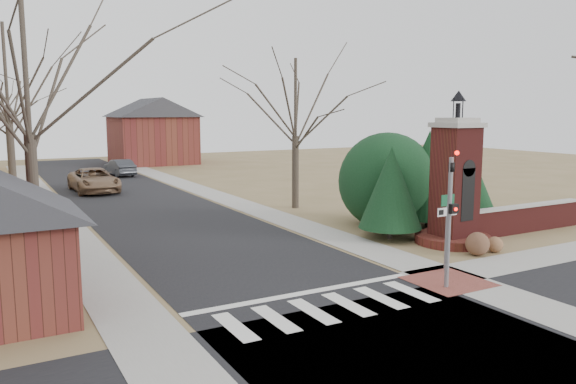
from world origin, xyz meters
TOP-DOWN VIEW (x-y plane):
  - ground at (0.00, 0.00)m, footprint 120.00×120.00m
  - main_street at (0.00, 22.00)m, footprint 8.00×70.00m
  - cross_street at (0.00, -3.00)m, footprint 120.00×8.00m
  - crosswalk_zone at (0.00, 0.80)m, footprint 8.00×2.20m
  - stop_bar at (0.00, 2.30)m, footprint 8.00×0.35m
  - sidewalk_right_main at (5.20, 22.00)m, footprint 2.00×60.00m
  - sidewalk_left at (-5.20, 22.00)m, footprint 2.00×60.00m
  - curb_apron at (4.80, 1.00)m, footprint 2.40×2.40m
  - traffic_signal_pole at (4.30, 0.57)m, footprint 0.28×0.41m
  - sign_post at (5.59, 1.99)m, footprint 0.90×0.07m
  - brick_gate_monument at (9.00, 4.99)m, footprint 3.20×3.20m
  - brick_garden_wall at (13.50, 5.00)m, footprint 7.50×0.50m
  - house_distant_right at (7.99, 47.99)m, footprint 8.80×8.80m
  - evergreen_near at (7.20, 7.00)m, footprint 2.80×2.80m
  - evergreen_mid at (10.50, 8.20)m, footprint 3.40×3.40m
  - evergreen_far at (12.50, 7.20)m, footprint 2.40×2.40m
  - evergreen_mass at (9.00, 9.50)m, footprint 4.80×4.80m
  - bare_tree_0 at (-7.00, 9.00)m, footprint 8.05×8.05m
  - bare_tree_1 at (-7.00, 22.00)m, footprint 8.40×8.40m
  - bare_tree_3 at (7.50, 16.00)m, footprint 7.00×7.00m
  - pickup_truck at (-1.60, 28.56)m, footprint 2.91×6.02m
  - distant_car at (2.18, 37.71)m, footprint 2.01×4.54m
  - dry_shrub_left at (8.31, 3.00)m, footprint 0.93×0.93m
  - dry_shrub_right at (9.30, 3.00)m, footprint 0.64×0.64m

SIDE VIEW (x-z plane):
  - ground at x=0.00m, z-range 0.00..0.00m
  - main_street at x=0.00m, z-range 0.00..0.01m
  - cross_street at x=0.00m, z-range 0.00..0.01m
  - crosswalk_zone at x=0.00m, z-range 0.00..0.02m
  - stop_bar at x=0.00m, z-range 0.00..0.02m
  - sidewalk_right_main at x=5.20m, z-range 0.00..0.02m
  - sidewalk_left at x=-5.20m, z-range 0.00..0.02m
  - curb_apron at x=4.80m, z-range 0.00..0.02m
  - dry_shrub_right at x=9.30m, z-range 0.00..0.64m
  - dry_shrub_left at x=8.31m, z-range 0.00..0.93m
  - brick_garden_wall at x=13.50m, z-range 0.01..1.31m
  - distant_car at x=2.18m, z-range 0.00..1.45m
  - pickup_truck at x=-1.60m, z-range 0.00..1.65m
  - evergreen_far at x=12.50m, z-range 0.25..3.55m
  - sign_post at x=5.59m, z-range 0.57..3.32m
  - brick_gate_monument at x=9.00m, z-range -1.07..5.40m
  - evergreen_near at x=7.20m, z-range 0.25..4.35m
  - evergreen_mass at x=9.00m, z-range 0.00..4.80m
  - traffic_signal_pole at x=4.30m, z-range 0.34..4.84m
  - evergreen_mid at x=10.50m, z-range 0.25..4.95m
  - house_distant_right at x=7.99m, z-range 0.00..7.30m
  - bare_tree_3 at x=7.50m, z-range 1.84..11.54m
  - bare_tree_0 at x=-7.00m, z-range 2.12..13.27m
  - bare_tree_1 at x=-7.00m, z-range 2.21..13.85m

